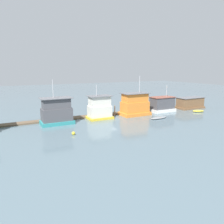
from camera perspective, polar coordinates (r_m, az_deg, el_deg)
name	(u,v)px	position (r m, az deg, el deg)	size (l,w,h in m)	color
ground_plane	(110,118)	(45.90, -0.57, -1.49)	(200.00, 200.00, 0.00)	slate
dock_walkway	(104,115)	(48.29, -2.05, -0.66)	(59.60, 1.93, 0.30)	brown
houseboat_teal	(57,112)	(41.68, -14.27, 0.01)	(5.92, 3.61, 8.23)	teal
houseboat_yellow	(100,108)	(44.65, -3.25, 1.01)	(5.01, 3.41, 7.03)	gold
houseboat_orange	(135,105)	(48.40, 5.98, 1.85)	(6.45, 3.98, 8.61)	orange
houseboat_white	(162,104)	(53.60, 12.95, 1.95)	(5.96, 3.54, 6.33)	white
houseboat_brown	(190,103)	(59.84, 19.72, 2.24)	(7.32, 3.66, 2.87)	brown
dinghy_grey	(159,118)	(46.04, 12.13, -1.48)	(4.28, 1.67, 0.36)	gray
dinghy_yellow	(198,111)	(55.65, 21.61, 0.26)	(3.02, 1.95, 0.50)	yellow
mooring_post_near_right	(115,110)	(47.91, 0.73, 0.40)	(0.20, 0.20, 2.19)	brown
buoy_yellow	(73,133)	(34.75, -10.05, -5.49)	(0.53, 0.53, 0.53)	yellow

